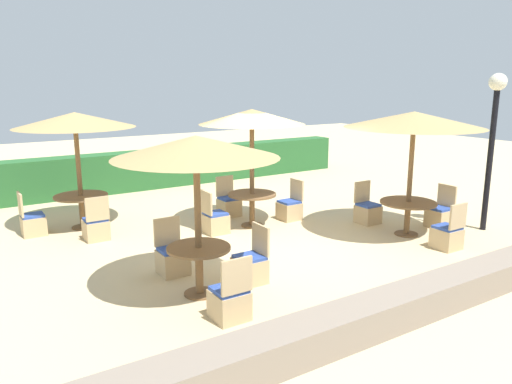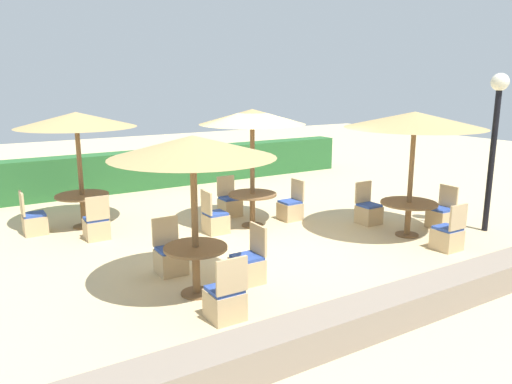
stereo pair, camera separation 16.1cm
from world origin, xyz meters
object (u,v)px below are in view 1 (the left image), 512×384
object	(u,v)px
round_table_center	(252,200)
round_table_back_left	(81,202)
parasol_front_right	(414,120)
patio_chair_front_right_north	(367,212)
patio_chair_center_north	(229,205)
patio_chair_front_right_south	(447,236)
patio_chair_front_left_east	(251,267)
parasol_back_left	(75,120)
patio_chair_center_east	(290,208)
round_table_front_right	(408,208)
patio_chair_back_left_west	(32,223)
parasol_front_left	(196,148)
patio_chair_back_left_south	(96,227)
parasol_center	(252,117)
round_table_front_left	(199,259)
patio_chair_front_right_east	(440,215)
patio_chair_front_left_south	(230,301)
patio_chair_center_west	(215,221)
lamp_post	(494,121)
patio_chair_front_left_north	(172,259)

from	to	relation	value
round_table_center	round_table_back_left	size ratio (longest dim) A/B	0.94
parasol_front_right	patio_chair_front_right_north	size ratio (longest dim) A/B	2.99
patio_chair_center_north	patio_chair_front_right_south	size ratio (longest dim) A/B	1.00
patio_chair_front_left_east	parasol_back_left	world-z (taller)	parasol_back_left
patio_chair_center_east	round_table_front_right	bearing A→B (deg)	-149.03
patio_chair_front_left_east	patio_chair_center_north	bearing A→B (deg)	-24.76
round_table_center	patio_chair_back_left_west	xyz separation A→B (m)	(-4.22, 1.92, -0.32)
patio_chair_back_left_west	patio_chair_center_north	bearing A→B (deg)	78.40
round_table_center	patio_chair_front_left_east	world-z (taller)	patio_chair_front_left_east
parasol_front_left	round_table_back_left	size ratio (longest dim) A/B	2.12
patio_chair_front_right_south	patio_chair_back_left_south	world-z (taller)	same
parasol_center	round_table_center	distance (m)	1.82
parasol_center	round_table_front_left	size ratio (longest dim) A/B	2.69
patio_chair_front_left_east	parasol_front_left	bearing A→B (deg)	88.73
round_table_front_right	patio_chair_front_right_east	distance (m)	1.10
patio_chair_center_east	patio_chair_front_right_north	size ratio (longest dim) A/B	1.00
patio_chair_front_right_south	patio_chair_front_right_east	bearing A→B (deg)	42.82
patio_chair_front_left_south	patio_chair_front_right_south	xyz separation A→B (m)	(4.96, 0.26, 0.00)
round_table_back_left	round_table_front_right	bearing A→B (deg)	-36.83
parasol_front_right	round_table_front_left	bearing A→B (deg)	-176.12
parasol_back_left	round_table_back_left	xyz separation A→B (m)	(-0.00, 0.00, -1.76)
patio_chair_front_right_south	parasol_front_right	bearing A→B (deg)	87.36
round_table_front_right	round_table_back_left	xyz separation A→B (m)	(-5.60, 4.19, 0.01)
round_table_center	parasol_back_left	world-z (taller)	parasol_back_left
parasol_center	patio_chair_center_west	size ratio (longest dim) A/B	2.77
patio_chair_center_north	patio_chair_front_right_south	world-z (taller)	same
patio_chair_center_east	patio_chair_back_left_west	size ratio (longest dim) A/B	1.00
patio_chair_center_north	patio_chair_back_left_south	bearing A→B (deg)	2.93
patio_chair_center_east	parasol_front_right	distance (m)	3.40
patio_chair_front_left_south	round_table_back_left	bearing A→B (deg)	96.14
lamp_post	patio_chair_center_north	xyz separation A→B (m)	(-4.08, 3.99, -2.09)
patio_chair_front_left_north	parasol_back_left	xyz separation A→B (m)	(-0.60, 3.53, 2.09)
lamp_post	round_table_front_right	size ratio (longest dim) A/B	2.88
parasol_front_left	parasol_center	bearing A→B (deg)	45.34
parasol_front_right	patio_chair_front_right_east	size ratio (longest dim) A/B	2.99
parasol_center	round_table_back_left	distance (m)	4.14
round_table_back_left	patio_chair_front_left_east	bearing A→B (deg)	-71.74
patio_chair_front_left_north	patio_chair_back_left_west	xyz separation A→B (m)	(-1.61, 3.55, 0.00)
patio_chair_front_left_north	patio_chair_center_west	bearing A→B (deg)	-135.94
round_table_front_left	parasol_front_left	bearing A→B (deg)	0.00
round_table_front_left	patio_chair_front_right_south	bearing A→B (deg)	-7.92
patio_chair_front_left_east	patio_chair_back_left_west	bearing A→B (deg)	28.79
patio_chair_front_left_east	patio_chair_center_east	bearing A→B (deg)	-46.05
patio_chair_front_right_east	patio_chair_front_right_north	size ratio (longest dim) A/B	1.00
lamp_post	round_table_back_left	bearing A→B (deg)	146.45
patio_chair_front_left_south	patio_chair_front_right_east	xyz separation A→B (m)	(6.06, 1.28, 0.00)
round_table_center	patio_chair_center_north	xyz separation A→B (m)	(0.00, 1.05, -0.32)
lamp_post	round_table_front_right	distance (m)	2.54
parasol_front_left	parasol_back_left	bearing A→B (deg)	97.57
patio_chair_back_left_west	round_table_front_right	bearing A→B (deg)	57.47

